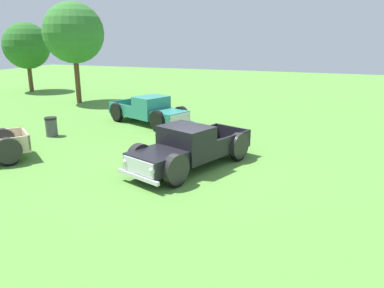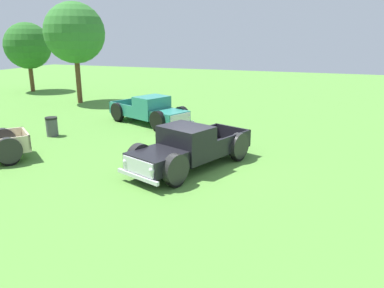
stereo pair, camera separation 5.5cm
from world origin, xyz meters
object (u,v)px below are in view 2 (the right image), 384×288
(pickup_truck_foreground, at_px, (185,149))
(oak_tree_east, at_px, (75,33))
(trash_can, at_px, (52,127))
(oak_tree_west, at_px, (28,46))
(pickup_truck_behind_left, at_px, (153,111))

(pickup_truck_foreground, bearing_deg, oak_tree_east, 49.55)
(trash_can, xyz_separation_m, oak_tree_west, (11.87, 12.10, 3.43))
(oak_tree_east, relative_size, oak_tree_west, 1.20)
(oak_tree_east, xyz_separation_m, oak_tree_west, (3.37, 7.49, -1.04))
(pickup_truck_foreground, height_order, trash_can, pickup_truck_foreground)
(trash_can, bearing_deg, oak_tree_east, 28.47)
(oak_tree_west, bearing_deg, oak_tree_east, -114.22)
(oak_tree_west, bearing_deg, pickup_truck_foreground, -125.07)
(trash_can, bearing_deg, pickup_truck_foreground, -105.48)
(pickup_truck_foreground, xyz_separation_m, pickup_truck_behind_left, (6.15, 4.34, -0.03))
(oak_tree_west, bearing_deg, pickup_truck_behind_left, -116.75)
(pickup_truck_foreground, relative_size, oak_tree_west, 0.97)
(pickup_truck_foreground, xyz_separation_m, trash_can, (2.20, 7.94, -0.30))
(pickup_truck_behind_left, distance_m, oak_tree_east, 10.28)
(oak_tree_east, bearing_deg, trash_can, -151.53)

